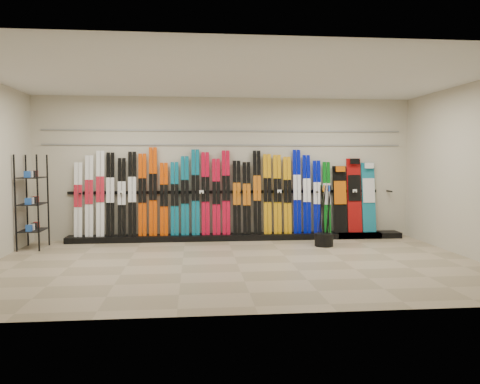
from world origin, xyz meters
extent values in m
plane|color=gray|center=(0.00, 0.00, 0.00)|extent=(8.00, 8.00, 0.00)
plane|color=beige|center=(0.00, 2.50, 1.50)|extent=(8.00, 0.00, 8.00)
plane|color=beige|center=(4.00, 0.00, 1.50)|extent=(0.00, 5.00, 5.00)
plane|color=silver|center=(0.00, 0.00, 3.00)|extent=(8.00, 8.00, 0.00)
cube|color=black|center=(0.22, 2.28, 0.06)|extent=(8.00, 0.40, 0.12)
cube|color=white|center=(-3.05, 2.31, 0.88)|extent=(0.17, 0.18, 1.51)
cube|color=white|center=(-2.83, 2.32, 0.95)|extent=(0.17, 0.20, 1.66)
cube|color=white|center=(-2.61, 2.32, 1.00)|extent=(0.17, 0.21, 1.75)
cube|color=black|center=(-2.41, 2.32, 0.98)|extent=(0.17, 0.20, 1.72)
cube|color=black|center=(-2.18, 2.32, 0.92)|extent=(0.17, 0.19, 1.60)
cube|color=black|center=(-1.96, 2.32, 0.99)|extent=(0.17, 0.20, 1.74)
cube|color=#D94304|center=(-1.76, 2.32, 0.97)|extent=(0.17, 0.20, 1.70)
cube|color=#D94304|center=(-1.54, 2.33, 1.03)|extent=(0.17, 0.21, 1.83)
cube|color=#D94304|center=(-1.32, 2.31, 0.87)|extent=(0.17, 0.18, 1.51)
cube|color=#0B637D|center=(-1.10, 2.31, 0.88)|extent=(0.17, 0.18, 1.52)
cube|color=#0B637D|center=(-0.88, 2.32, 0.94)|extent=(0.17, 0.19, 1.64)
cube|color=#0B637D|center=(-0.66, 2.33, 1.01)|extent=(0.17, 0.21, 1.78)
cube|color=red|center=(-0.46, 2.32, 0.98)|extent=(0.17, 0.20, 1.73)
cube|color=red|center=(-0.23, 2.32, 0.91)|extent=(0.17, 0.19, 1.59)
cube|color=red|center=(-0.02, 2.33, 1.00)|extent=(0.17, 0.21, 1.76)
cube|color=black|center=(0.20, 2.31, 0.89)|extent=(0.17, 0.18, 1.55)
cube|color=black|center=(0.41, 2.31, 0.88)|extent=(0.17, 0.18, 1.52)
cube|color=black|center=(0.64, 2.33, 1.00)|extent=(0.17, 0.21, 1.76)
cube|color=orange|center=(0.86, 2.32, 0.96)|extent=(0.17, 0.20, 1.69)
cube|color=orange|center=(1.07, 2.32, 0.95)|extent=(0.17, 0.20, 1.67)
cube|color=orange|center=(1.29, 2.32, 0.93)|extent=(0.17, 0.19, 1.63)
cube|color=#040FA3|center=(1.50, 2.33, 1.01)|extent=(0.17, 0.21, 1.78)
cube|color=#040FA3|center=(1.71, 2.32, 0.95)|extent=(0.17, 0.20, 1.67)
cube|color=#040FA3|center=(1.93, 2.31, 0.89)|extent=(0.17, 0.18, 1.55)
cube|color=#095E14|center=(2.15, 2.31, 0.88)|extent=(0.17, 0.18, 1.52)
cube|color=black|center=(2.45, 2.35, 0.83)|extent=(0.30, 0.22, 1.43)
cube|color=#990C0C|center=(2.77, 2.36, 0.92)|extent=(0.31, 0.25, 1.60)
cube|color=#14728C|center=(3.09, 2.36, 0.87)|extent=(0.29, 0.23, 1.50)
cube|color=black|center=(-3.75, 1.70, 0.89)|extent=(0.40, 0.60, 1.79)
cylinder|color=black|center=(1.83, 1.38, 0.12)|extent=(0.36, 0.36, 0.25)
cylinder|color=black|center=(1.83, 1.41, 0.61)|extent=(0.02, 0.06, 1.18)
cylinder|color=black|center=(1.79, 1.29, 0.61)|extent=(0.14, 0.15, 1.17)
cylinder|color=black|center=(1.90, 1.30, 0.61)|extent=(0.02, 0.14, 1.18)
cylinder|color=black|center=(1.77, 1.40, 0.61)|extent=(0.13, 0.03, 1.18)
cylinder|color=black|center=(1.92, 1.45, 0.61)|extent=(0.15, 0.16, 1.17)
cylinder|color=black|center=(1.92, 1.38, 0.61)|extent=(0.07, 0.08, 1.18)
cylinder|color=black|center=(1.80, 1.36, 0.61)|extent=(0.13, 0.09, 1.18)
cylinder|color=black|center=(1.76, 1.40, 0.61)|extent=(0.04, 0.06, 1.18)
cube|color=gray|center=(0.00, 2.48, 2.00)|extent=(7.60, 0.02, 0.03)
cube|color=gray|center=(0.00, 2.48, 2.30)|extent=(7.60, 0.02, 0.03)
camera|label=1|loc=(-0.69, -7.46, 1.69)|focal=35.00mm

